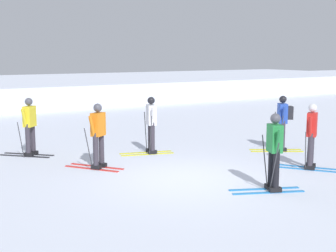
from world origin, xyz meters
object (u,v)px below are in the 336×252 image
skier_blue (283,120)px  skier_green (274,150)px  skier_orange (98,134)px  skier_yellow (29,125)px  skier_white (151,123)px  skier_red (311,134)px

skier_blue → skier_green: size_ratio=1.00×
skier_blue → skier_orange: bearing=170.9°
skier_orange → skier_yellow: same height
skier_blue → skier_green: (-3.28, -2.95, -0.04)m
skier_white → skier_orange: bearing=-157.0°
skier_orange → skier_yellow: (-1.09, 2.47, -0.00)m
skier_red → skier_yellow: 7.90m
skier_red → skier_white: bearing=123.9°
skier_red → skier_green: 2.41m
skier_red → skier_yellow: same height
skier_red → skier_blue: bearing=62.5°
skier_blue → skier_green: same height
skier_yellow → skier_green: bearing=-60.9°
skier_orange → skier_blue: 5.78m
skier_yellow → skier_orange: bearing=-66.2°
skier_red → skier_blue: same height
skier_orange → skier_white: same height
skier_orange → skier_red: (4.66, -2.94, -0.00)m
skier_red → skier_green: same height
skier_green → skier_yellow: 7.25m
skier_blue → skier_yellow: (-6.80, 3.39, -0.04)m
skier_green → skier_yellow: (-3.52, 6.34, -0.00)m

